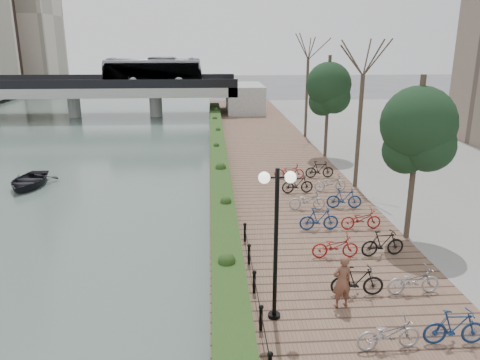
{
  "coord_description": "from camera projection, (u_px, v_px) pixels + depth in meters",
  "views": [
    {
      "loc": [
        0.12,
        -8.15,
        8.18
      ],
      "look_at": [
        1.43,
        12.55,
        2.0
      ],
      "focal_mm": 35.0,
      "sensor_mm": 36.0,
      "label": 1
    }
  ],
  "objects": [
    {
      "name": "promenade",
      "position": [
        279.0,
        184.0,
        27.03
      ],
      "size": [
        8.0,
        75.0,
        0.5
      ],
      "primitive_type": "cube",
      "color": "brown",
      "rests_on": "ground"
    },
    {
      "name": "hedge",
      "position": [
        219.0,
        165.0,
        29.06
      ],
      "size": [
        1.1,
        56.0,
        0.6
      ],
      "primitive_type": "cube",
      "color": "#1F3814",
      "rests_on": "promenade"
    },
    {
      "name": "chain_fence",
      "position": [
        265.0,
        341.0,
        11.88
      ],
      "size": [
        0.1,
        14.1,
        0.7
      ],
      "color": "black",
      "rests_on": "promenade"
    },
    {
      "name": "lamppost",
      "position": [
        277.0,
        212.0,
        12.64
      ],
      "size": [
        1.02,
        0.32,
        4.47
      ],
      "color": "black",
      "rests_on": "promenade"
    },
    {
      "name": "pedestrian",
      "position": [
        342.0,
        281.0,
        13.87
      ],
      "size": [
        0.69,
        0.53,
        1.67
      ],
      "primitive_type": "imported",
      "rotation": [
        0.0,
        0.0,
        3.38
      ],
      "color": "brown",
      "rests_on": "promenade"
    },
    {
      "name": "bicycle_parking",
      "position": [
        340.0,
        220.0,
        19.63
      ],
      "size": [
        2.4,
        17.32,
        1.0
      ],
      "color": "#99989C",
      "rests_on": "promenade"
    },
    {
      "name": "street_trees",
      "position": [
        381.0,
        142.0,
        21.69
      ],
      "size": [
        3.2,
        37.12,
        6.8
      ],
      "color": "#35281F",
      "rests_on": "promenade"
    },
    {
      "name": "bridge",
      "position": [
        89.0,
        86.0,
        51.41
      ],
      "size": [
        36.0,
        10.77,
        6.5
      ],
      "color": "gray",
      "rests_on": "ground"
    },
    {
      "name": "boat",
      "position": [
        28.0,
        181.0,
        27.11
      ],
      "size": [
        2.76,
        3.78,
        0.77
      ],
      "primitive_type": "imported",
      "rotation": [
        0.0,
        0.0,
        -0.03
      ],
      "color": "black",
      "rests_on": "river_water"
    }
  ]
}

